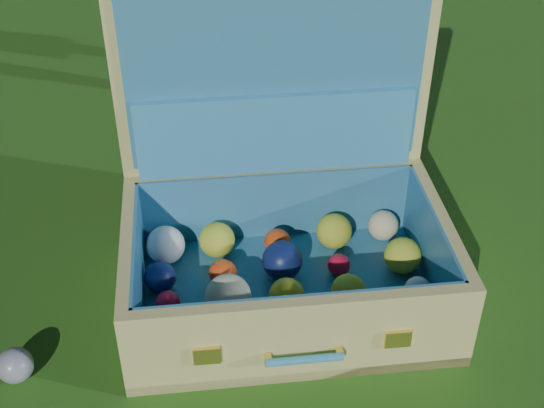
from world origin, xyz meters
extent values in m
plane|color=#215114|center=(0.00, 0.00, 0.00)|extent=(60.00, 60.00, 0.00)
sphere|color=teal|center=(-0.67, -0.02, 0.04)|extent=(0.07, 0.07, 0.07)
cube|color=#CABE6D|center=(-0.10, -0.01, 0.01)|extent=(0.76, 0.60, 0.02)
cube|color=#CABE6D|center=(-0.15, -0.21, 0.10)|extent=(0.66, 0.19, 0.20)
cube|color=#CABE6D|center=(-0.05, 0.20, 0.10)|extent=(0.66, 0.19, 0.20)
cube|color=#CABE6D|center=(-0.41, 0.07, 0.10)|extent=(0.12, 0.39, 0.20)
cube|color=#CABE6D|center=(0.21, -0.09, 0.10)|extent=(0.12, 0.39, 0.20)
cube|color=#29698F|center=(-0.10, -0.01, 0.03)|extent=(0.70, 0.54, 0.01)
cube|color=#29698F|center=(-0.15, -0.20, 0.11)|extent=(0.61, 0.16, 0.18)
cube|color=#29698F|center=(-0.05, 0.18, 0.11)|extent=(0.61, 0.16, 0.18)
cube|color=#29698F|center=(-0.40, 0.07, 0.11)|extent=(0.10, 0.39, 0.18)
cube|color=#29698F|center=(0.20, -0.08, 0.11)|extent=(0.10, 0.39, 0.18)
cube|color=#CABE6D|center=(-0.04, 0.22, 0.43)|extent=(0.66, 0.21, 0.45)
cube|color=#29698F|center=(-0.05, 0.20, 0.43)|extent=(0.61, 0.17, 0.40)
cube|color=teal|center=(-0.05, 0.19, 0.30)|extent=(0.59, 0.17, 0.19)
cube|color=#F2C659|center=(-0.33, -0.19, 0.10)|extent=(0.05, 0.02, 0.04)
cube|color=#F2C659|center=(0.02, -0.27, 0.10)|extent=(0.05, 0.02, 0.04)
cylinder|color=teal|center=(-0.16, -0.25, 0.08)|extent=(0.15, 0.05, 0.02)
cube|color=#F2C659|center=(-0.22, -0.22, 0.08)|extent=(0.02, 0.02, 0.01)
cube|color=#F2C659|center=(-0.09, -0.25, 0.08)|extent=(0.02, 0.02, 0.01)
sphere|color=#D64212|center=(-0.37, -0.08, 0.07)|extent=(0.08, 0.08, 0.08)
sphere|color=silver|center=(-0.27, -0.12, 0.08)|extent=(0.10, 0.10, 0.10)
sphere|color=gold|center=(-0.15, -0.15, 0.07)|extent=(0.08, 0.08, 0.08)
sphere|color=gold|center=(-0.01, -0.18, 0.07)|extent=(0.08, 0.08, 0.08)
sphere|color=gold|center=(0.11, -0.21, 0.07)|extent=(0.07, 0.07, 0.07)
sphere|color=red|center=(-0.35, 0.02, 0.06)|extent=(0.05, 0.05, 0.05)
sphere|color=beige|center=(-0.24, -0.03, 0.08)|extent=(0.10, 0.10, 0.10)
sphere|color=gold|center=(-0.12, -0.06, 0.07)|extent=(0.07, 0.07, 0.07)
sphere|color=gold|center=(0.00, -0.09, 0.07)|extent=(0.07, 0.07, 0.07)
sphere|color=silver|center=(0.15, -0.13, 0.06)|extent=(0.06, 0.06, 0.06)
sphere|color=#0E1948|center=(-0.35, 0.09, 0.07)|extent=(0.07, 0.07, 0.07)
sphere|color=#D64212|center=(-0.22, 0.06, 0.06)|extent=(0.06, 0.06, 0.06)
sphere|color=#0E1948|center=(-0.09, 0.04, 0.08)|extent=(0.09, 0.09, 0.09)
sphere|color=red|center=(0.03, 0.00, 0.06)|extent=(0.05, 0.05, 0.05)
sphere|color=gold|center=(0.16, -0.04, 0.07)|extent=(0.08, 0.08, 0.08)
sphere|color=silver|center=(-0.32, 0.18, 0.07)|extent=(0.09, 0.09, 0.09)
sphere|color=gold|center=(-0.20, 0.16, 0.07)|extent=(0.08, 0.08, 0.08)
sphere|color=#D64212|center=(-0.07, 0.12, 0.06)|extent=(0.06, 0.06, 0.06)
sphere|color=gold|center=(0.06, 0.10, 0.07)|extent=(0.08, 0.08, 0.08)
sphere|color=beige|center=(0.18, 0.08, 0.07)|extent=(0.07, 0.07, 0.07)
camera|label=1|loc=(-0.56, -1.12, 1.15)|focal=50.00mm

